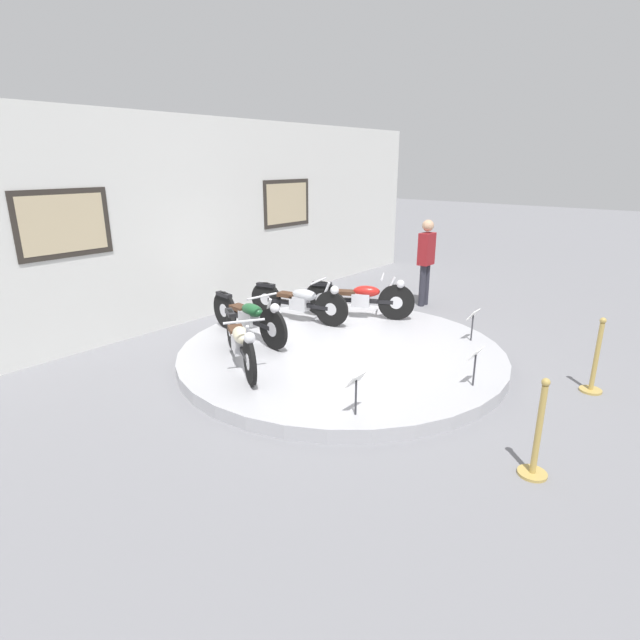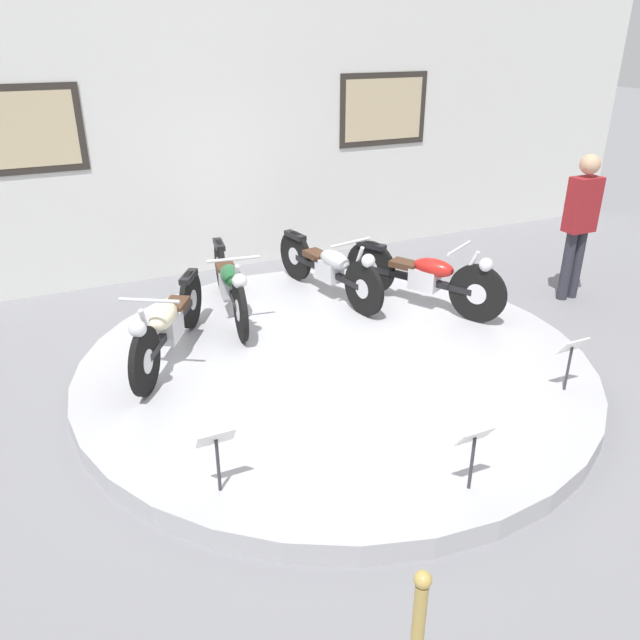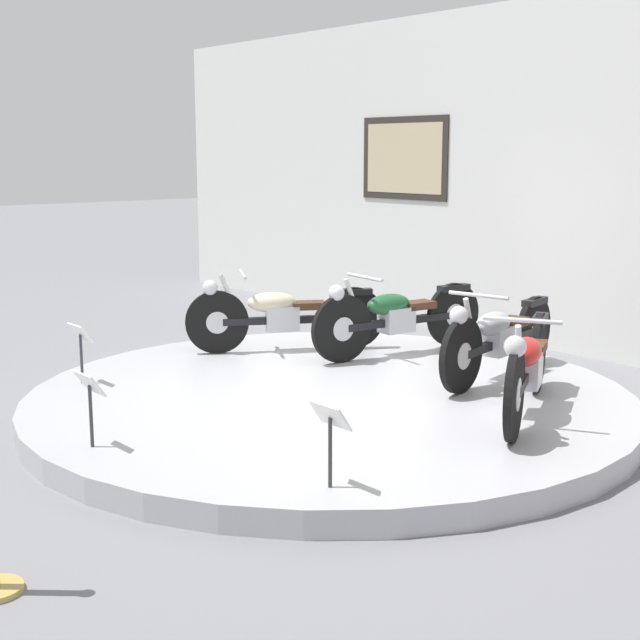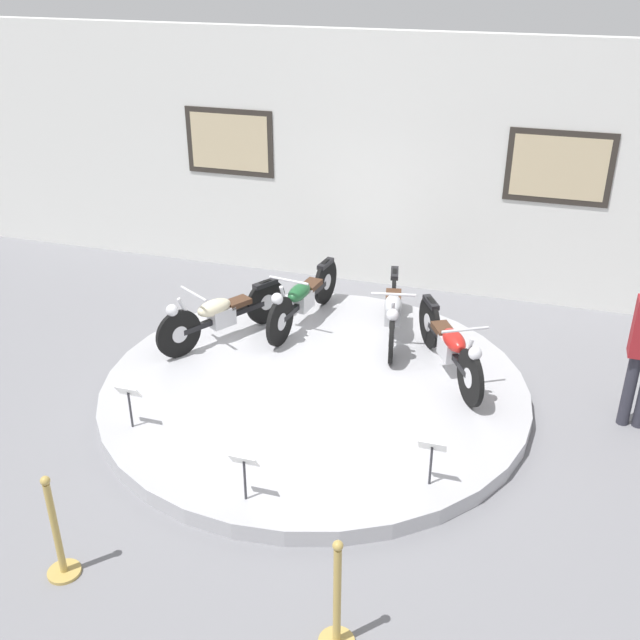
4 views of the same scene
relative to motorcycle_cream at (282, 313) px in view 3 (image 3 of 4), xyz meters
name	(u,v)px [view 3 (image 3 of 4)]	position (x,y,z in m)	size (l,w,h in m)	color
ground_plane	(330,413)	(1.45, -0.66, -0.55)	(60.00, 60.00, 0.00)	slate
display_platform	(330,402)	(1.45, -0.66, -0.46)	(4.92, 4.92, 0.18)	#ADADB2
back_wall	(580,177)	(1.45, 2.79, 1.29)	(14.00, 0.22, 3.69)	silver
motorcycle_cream	(282,313)	(0.00, 0.00, 0.00)	(1.06, 1.71, 0.78)	black
motorcycle_green	(396,315)	(0.84, 0.73, 0.01)	(0.54, 1.98, 0.80)	black
motorcycle_silver	(498,335)	(2.05, 0.73, 0.00)	(0.56, 1.95, 0.79)	black
motorcycle_red	(527,364)	(2.89, 0.00, 0.01)	(1.01, 1.78, 0.80)	black
info_placard_front_left	(81,341)	(-0.13, -2.06, -0.01)	(0.26, 0.11, 0.51)	#333338
info_placard_front_centre	(90,393)	(1.45, -2.76, -0.01)	(0.26, 0.11, 0.51)	#333338
info_placard_front_right	(330,427)	(3.02, -2.06, -0.01)	(0.26, 0.11, 0.51)	#333338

